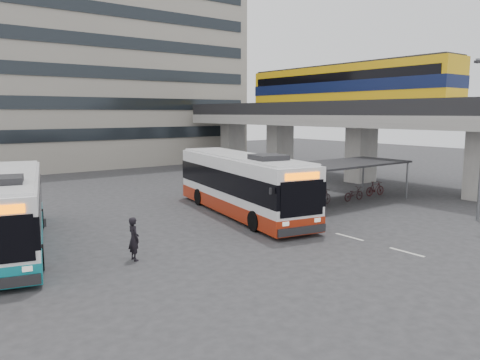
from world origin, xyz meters
TOP-DOWN VIEW (x-y plane):
  - ground at (0.00, 0.00)m, footprint 120.00×120.00m
  - viaduct at (17.00, 11.09)m, footprint 8.00×32.00m
  - bike_shelter at (8.45, 3.00)m, footprint 10.00×4.00m
  - office_block at (6.00, 36.00)m, footprint 30.00×15.00m
  - road_markings at (2.50, -3.00)m, footprint 0.15×7.60m
  - bus_main at (1.57, 4.02)m, footprint 4.85×12.48m
  - bus_teal at (-10.32, 4.56)m, footprint 5.26×11.75m
  - pedestrian at (-6.87, -0.21)m, footprint 0.42×0.63m

SIDE VIEW (x-z plane):
  - ground at x=0.00m, z-range 0.00..0.00m
  - road_markings at x=2.50m, z-range 0.00..0.01m
  - pedestrian at x=-6.87m, z-range 0.00..1.71m
  - bus_teal at x=-10.32m, z-range -0.12..3.28m
  - bike_shelter at x=8.45m, z-range 0.37..2.91m
  - bus_main at x=1.57m, z-range -0.13..3.48m
  - viaduct at x=17.00m, z-range 1.39..11.07m
  - office_block at x=6.00m, z-range 0.00..25.00m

